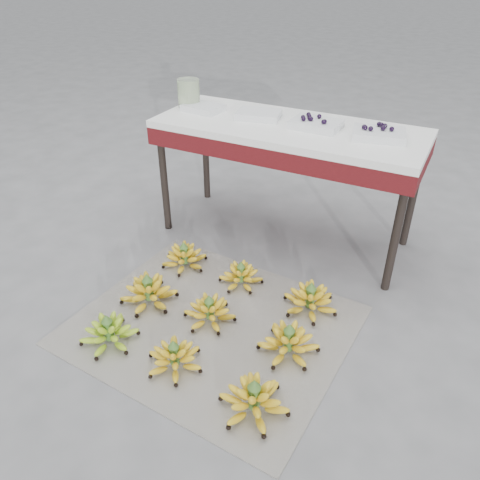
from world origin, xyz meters
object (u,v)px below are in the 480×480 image
at_px(bunch_back_right, 310,300).
at_px(tray_far_left, 203,108).
at_px(tray_left, 259,115).
at_px(bunch_front_left, 109,333).
at_px(bunch_mid_right, 288,342).
at_px(newspaper_mat, 212,325).
at_px(bunch_mid_center, 210,312).
at_px(bunch_back_left, 184,257).
at_px(tray_far_right, 379,134).
at_px(bunch_back_center, 241,276).
at_px(bunch_front_center, 175,358).
at_px(vendor_table, 288,139).
at_px(tray_right, 316,124).
at_px(glass_jar, 189,93).
at_px(bunch_front_right, 254,400).
at_px(bunch_mid_left, 149,292).

height_order(bunch_back_right, tray_far_left, tray_far_left).
bearing_deg(tray_far_left, tray_left, 4.55).
height_order(bunch_front_left, bunch_mid_right, bunch_mid_right).
xyz_separation_m(newspaper_mat, bunch_mid_center, (-0.03, 0.03, 0.06)).
height_order(bunch_mid_center, bunch_back_left, bunch_back_left).
bearing_deg(bunch_mid_center, tray_left, 99.29).
bearing_deg(bunch_mid_right, tray_far_right, 62.71).
height_order(newspaper_mat, bunch_back_center, bunch_back_center).
distance_m(bunch_front_center, vendor_table, 1.35).
bearing_deg(tray_far_right, bunch_front_center, -111.21).
relative_size(newspaper_mat, bunch_mid_right, 3.50).
distance_m(tray_far_left, tray_right, 0.70).
relative_size(bunch_mid_right, bunch_back_center, 1.22).
height_order(tray_far_left, tray_far_right, tray_far_right).
xyz_separation_m(bunch_front_center, bunch_mid_center, (-0.01, 0.33, 0.00)).
distance_m(tray_far_right, glass_jar, 1.16).
relative_size(bunch_front_center, bunch_front_right, 0.73).
height_order(bunch_back_right, tray_right, tray_right).
bearing_deg(newspaper_mat, bunch_front_left, -139.36).
relative_size(bunch_front_center, glass_jar, 1.52).
xyz_separation_m(bunch_back_center, tray_far_left, (-0.55, 0.57, 0.68)).
bearing_deg(bunch_front_left, bunch_back_right, 22.91).
relative_size(bunch_back_center, tray_left, 1.06).
bearing_deg(tray_far_left, bunch_back_right, -32.53).
height_order(bunch_front_right, bunch_back_left, bunch_front_right).
height_order(bunch_mid_left, vendor_table, vendor_table).
relative_size(bunch_mid_center, vendor_table, 0.17).
bearing_deg(tray_far_right, bunch_mid_left, -132.02).
bearing_deg(bunch_front_center, tray_left, 100.81).
relative_size(tray_left, tray_far_right, 0.93).
bearing_deg(bunch_back_right, vendor_table, 144.08).
distance_m(newspaper_mat, bunch_mid_left, 0.38).
bearing_deg(bunch_mid_right, bunch_front_left, 179.98).
xyz_separation_m(bunch_back_left, tray_far_left, (-0.18, 0.57, 0.68)).
bearing_deg(bunch_mid_center, bunch_front_left, -137.24).
bearing_deg(tray_right, bunch_mid_left, -118.16).
relative_size(bunch_front_center, bunch_mid_left, 0.73).
bearing_deg(vendor_table, bunch_back_center, -90.57).
xyz_separation_m(newspaper_mat, bunch_back_center, (-0.03, 0.36, 0.05)).
relative_size(newspaper_mat, vendor_table, 0.84).
relative_size(bunch_back_right, tray_far_right, 1.18).
distance_m(bunch_front_center, glass_jar, 1.61).
xyz_separation_m(tray_left, tray_right, (0.35, -0.01, 0.00)).
xyz_separation_m(bunch_mid_right, bunch_back_right, (-0.02, 0.32, -0.00)).
relative_size(bunch_mid_center, tray_far_right, 0.88).
xyz_separation_m(bunch_back_left, tray_left, (0.17, 0.60, 0.68)).
xyz_separation_m(bunch_front_left, bunch_mid_left, (-0.01, 0.32, 0.01)).
relative_size(tray_right, glass_jar, 1.59).
bearing_deg(bunch_mid_center, bunch_back_center, 87.40).
height_order(bunch_front_left, vendor_table, vendor_table).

